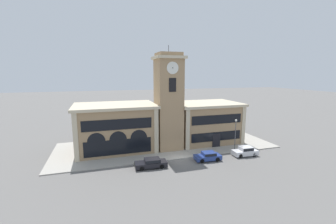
{
  "coord_description": "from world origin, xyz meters",
  "views": [
    {
      "loc": [
        -11.46,
        -30.82,
        13.08
      ],
      "look_at": [
        -0.75,
        3.4,
        6.92
      ],
      "focal_mm": 24.0,
      "sensor_mm": 36.0,
      "label": 1
    }
  ],
  "objects_px": {
    "parked_car_mid": "(208,156)",
    "street_lamp": "(236,130)",
    "parked_car_far": "(245,151)",
    "parked_car_near": "(151,163)"
  },
  "relations": [
    {
      "from": "parked_car_mid",
      "to": "street_lamp",
      "type": "xyz_separation_m",
      "value": [
        6.01,
        2.0,
        3.09
      ]
    },
    {
      "from": "parked_car_far",
      "to": "street_lamp",
      "type": "distance_m",
      "value": 3.67
    },
    {
      "from": "street_lamp",
      "to": "parked_car_mid",
      "type": "bearing_deg",
      "value": -161.62
    },
    {
      "from": "parked_car_far",
      "to": "street_lamp",
      "type": "relative_size",
      "value": 0.74
    },
    {
      "from": "parked_car_mid",
      "to": "parked_car_far",
      "type": "relative_size",
      "value": 1.0
    },
    {
      "from": "parked_car_mid",
      "to": "parked_car_far",
      "type": "bearing_deg",
      "value": -176.94
    },
    {
      "from": "parked_car_near",
      "to": "street_lamp",
      "type": "distance_m",
      "value": 15.31
    },
    {
      "from": "parked_car_near",
      "to": "street_lamp",
      "type": "xyz_separation_m",
      "value": [
        14.86,
        2.0,
        3.09
      ]
    },
    {
      "from": "parked_car_mid",
      "to": "street_lamp",
      "type": "distance_m",
      "value": 7.05
    },
    {
      "from": "parked_car_near",
      "to": "parked_car_mid",
      "type": "xyz_separation_m",
      "value": [
        8.85,
        0.0,
        0.0
      ]
    }
  ]
}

